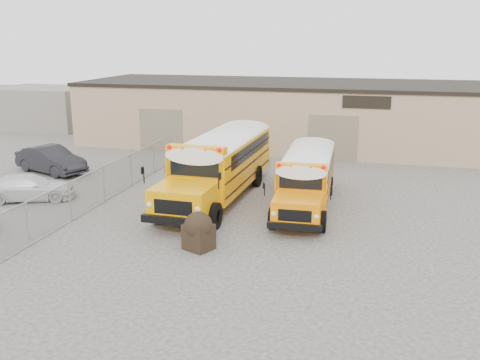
% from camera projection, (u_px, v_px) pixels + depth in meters
% --- Properties ---
extents(ground, '(120.00, 120.00, 0.00)m').
position_uv_depth(ground, '(201.00, 234.00, 22.07)').
color(ground, '#403C3A').
rests_on(ground, ground).
extents(warehouse, '(30.20, 10.20, 4.67)m').
position_uv_depth(warehouse, '(286.00, 113.00, 40.15)').
color(warehouse, '#9F8162').
rests_on(warehouse, ground).
extents(chainlink_fence, '(0.07, 18.07, 1.81)m').
position_uv_depth(chainlink_fence, '(104.00, 184.00, 26.10)').
color(chainlink_fence, '#93969B').
rests_on(chainlink_fence, ground).
extents(distant_building_left, '(8.00, 6.00, 3.60)m').
position_uv_depth(distant_building_left, '(45.00, 108.00, 47.53)').
color(distant_building_left, gray).
rests_on(distant_building_left, ground).
extents(school_bus_left, '(3.54, 11.31, 3.28)m').
position_uv_depth(school_bus_left, '(255.00, 137.00, 33.11)').
color(school_bus_left, '#F8A000').
rests_on(school_bus_left, ground).
extents(school_bus_right, '(2.66, 9.17, 2.66)m').
position_uv_depth(school_bus_right, '(316.00, 150.00, 30.80)').
color(school_bus_right, orange).
rests_on(school_bus_right, ground).
extents(tarp_bundle, '(1.28, 1.23, 1.49)m').
position_uv_depth(tarp_bundle, '(199.00, 230.00, 20.28)').
color(tarp_bundle, black).
rests_on(tarp_bundle, ground).
extents(car_white, '(4.75, 3.37, 1.28)m').
position_uv_depth(car_white, '(29.00, 187.00, 26.54)').
color(car_white, silver).
rests_on(car_white, ground).
extents(car_dark, '(5.11, 3.23, 1.59)m').
position_uv_depth(car_dark, '(51.00, 160.00, 31.84)').
color(car_dark, black).
rests_on(car_dark, ground).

